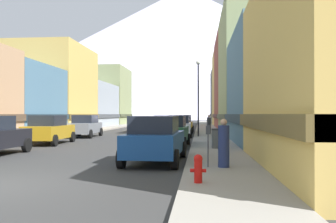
{
  "coord_description": "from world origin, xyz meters",
  "views": [
    {
      "loc": [
        5.5,
        -8.47,
        1.85
      ],
      "look_at": [
        0.71,
        44.43,
        2.24
      ],
      "focal_mm": 38.2,
      "sensor_mm": 36.0,
      "label": 1
    }
  ],
  "objects_px": {
    "car_left_1": "(49,129)",
    "car_right_0": "(155,139)",
    "trash_bin_right": "(217,138)",
    "streetlamp_right": "(198,86)",
    "pedestrian_1": "(224,145)",
    "car_left_2": "(85,126)",
    "car_right_3": "(183,124)",
    "pedestrian_0": "(209,125)",
    "potted_plant_0": "(9,134)",
    "car_right_1": "(170,131)",
    "fire_hydrant_near": "(198,168)",
    "parking_meter_near": "(208,140)",
    "car_right_2": "(179,126)"
  },
  "relations": [
    {
      "from": "car_left_1",
      "to": "car_right_0",
      "type": "distance_m",
      "value": 10.87
    },
    {
      "from": "trash_bin_right",
      "to": "streetlamp_right",
      "type": "bearing_deg",
      "value": 95.97
    },
    {
      "from": "trash_bin_right",
      "to": "pedestrian_1",
      "type": "bearing_deg",
      "value": -90.89
    },
    {
      "from": "car_left_2",
      "to": "pedestrian_1",
      "type": "xyz_separation_m",
      "value": [
        10.05,
        -16.56,
        -0.04
      ]
    },
    {
      "from": "car_right_3",
      "to": "pedestrian_0",
      "type": "xyz_separation_m",
      "value": [
        2.45,
        -3.91,
        0.01
      ]
    },
    {
      "from": "car_left_2",
      "to": "potted_plant_0",
      "type": "bearing_deg",
      "value": -119.23
    },
    {
      "from": "car_left_2",
      "to": "car_right_1",
      "type": "xyz_separation_m",
      "value": [
        7.6,
        -8.01,
        0.0
      ]
    },
    {
      "from": "car_left_1",
      "to": "potted_plant_0",
      "type": "distance_m",
      "value": 3.41
    },
    {
      "from": "pedestrian_0",
      "to": "car_right_0",
      "type": "bearing_deg",
      "value": -97.87
    },
    {
      "from": "car_right_1",
      "to": "fire_hydrant_near",
      "type": "relative_size",
      "value": 6.32
    },
    {
      "from": "car_left_1",
      "to": "car_right_3",
      "type": "bearing_deg",
      "value": 61.26
    },
    {
      "from": "parking_meter_near",
      "to": "trash_bin_right",
      "type": "relative_size",
      "value": 1.36
    },
    {
      "from": "potted_plant_0",
      "to": "pedestrian_1",
      "type": "distance_m",
      "value": 17.13
    },
    {
      "from": "car_left_1",
      "to": "fire_hydrant_near",
      "type": "height_order",
      "value": "car_left_1"
    },
    {
      "from": "car_right_0",
      "to": "potted_plant_0",
      "type": "xyz_separation_m",
      "value": [
        -10.8,
        8.88,
        -0.36
      ]
    },
    {
      "from": "fire_hydrant_near",
      "to": "parking_meter_near",
      "type": "height_order",
      "value": "parking_meter_near"
    },
    {
      "from": "parking_meter_near",
      "to": "streetlamp_right",
      "type": "bearing_deg",
      "value": 91.43
    },
    {
      "from": "car_right_1",
      "to": "fire_hydrant_near",
      "type": "distance_m",
      "value": 11.35
    },
    {
      "from": "fire_hydrant_near",
      "to": "potted_plant_0",
      "type": "distance_m",
      "value": 18.38
    },
    {
      "from": "streetlamp_right",
      "to": "pedestrian_0",
      "type": "bearing_deg",
      "value": 76.4
    },
    {
      "from": "trash_bin_right",
      "to": "streetlamp_right",
      "type": "distance_m",
      "value": 10.18
    },
    {
      "from": "car_right_1",
      "to": "car_right_3",
      "type": "relative_size",
      "value": 1.01
    },
    {
      "from": "car_right_3",
      "to": "car_right_0",
      "type": "bearing_deg",
      "value": -90.01
    },
    {
      "from": "fire_hydrant_near",
      "to": "trash_bin_right",
      "type": "distance_m",
      "value": 9.14
    },
    {
      "from": "car_right_3",
      "to": "trash_bin_right",
      "type": "height_order",
      "value": "car_right_3"
    },
    {
      "from": "fire_hydrant_near",
      "to": "car_left_2",
      "type": "bearing_deg",
      "value": 115.69
    },
    {
      "from": "potted_plant_0",
      "to": "car_right_0",
      "type": "bearing_deg",
      "value": -39.44
    },
    {
      "from": "car_right_1",
      "to": "car_right_2",
      "type": "height_order",
      "value": "same"
    },
    {
      "from": "car_right_3",
      "to": "pedestrian_1",
      "type": "distance_m",
      "value": 23.73
    },
    {
      "from": "car_right_1",
      "to": "parking_meter_near",
      "type": "distance_m",
      "value": 8.78
    },
    {
      "from": "trash_bin_right",
      "to": "pedestrian_1",
      "type": "distance_m",
      "value": 6.42
    },
    {
      "from": "potted_plant_0",
      "to": "car_right_1",
      "type": "bearing_deg",
      "value": -12.01
    },
    {
      "from": "car_left_2",
      "to": "parking_meter_near",
      "type": "relative_size",
      "value": 3.36
    },
    {
      "from": "car_right_0",
      "to": "fire_hydrant_near",
      "type": "distance_m",
      "value": 4.94
    },
    {
      "from": "car_left_2",
      "to": "car_right_0",
      "type": "distance_m",
      "value": 16.46
    },
    {
      "from": "potted_plant_0",
      "to": "car_right_3",
      "type": "bearing_deg",
      "value": 49.75
    },
    {
      "from": "car_right_1",
      "to": "car_right_3",
      "type": "distance_m",
      "value": 15.05
    },
    {
      "from": "car_right_2",
      "to": "car_right_3",
      "type": "height_order",
      "value": "same"
    },
    {
      "from": "car_left_2",
      "to": "pedestrian_0",
      "type": "bearing_deg",
      "value": 17.33
    },
    {
      "from": "car_right_2",
      "to": "pedestrian_0",
      "type": "relative_size",
      "value": 2.69
    },
    {
      "from": "car_left_1",
      "to": "parking_meter_near",
      "type": "xyz_separation_m",
      "value": [
        9.55,
        -9.75,
        0.11
      ]
    },
    {
      "from": "car_left_2",
      "to": "trash_bin_right",
      "type": "relative_size",
      "value": 4.56
    },
    {
      "from": "car_left_1",
      "to": "streetlamp_right",
      "type": "bearing_deg",
      "value": 34.26
    },
    {
      "from": "car_right_1",
      "to": "parking_meter_near",
      "type": "height_order",
      "value": "car_right_1"
    },
    {
      "from": "car_right_2",
      "to": "car_left_1",
      "type": "bearing_deg",
      "value": -134.59
    },
    {
      "from": "car_right_2",
      "to": "trash_bin_right",
      "type": "height_order",
      "value": "car_right_2"
    },
    {
      "from": "car_left_2",
      "to": "car_right_3",
      "type": "distance_m",
      "value": 10.36
    },
    {
      "from": "car_left_1",
      "to": "potted_plant_0",
      "type": "height_order",
      "value": "car_left_1"
    },
    {
      "from": "trash_bin_right",
      "to": "pedestrian_1",
      "type": "xyz_separation_m",
      "value": [
        -0.1,
        -6.42,
        0.22
      ]
    },
    {
      "from": "potted_plant_0",
      "to": "streetlamp_right",
      "type": "xyz_separation_m",
      "value": [
        12.35,
        5.13,
        3.45
      ]
    }
  ]
}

